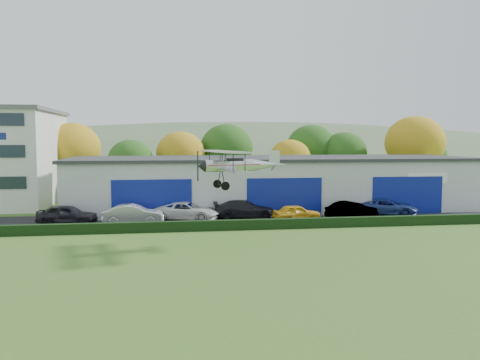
{
  "coord_description": "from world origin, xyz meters",
  "views": [
    {
      "loc": [
        -5.52,
        -22.11,
        7.2
      ],
      "look_at": [
        -0.54,
        12.26,
        4.29
      ],
      "focal_mm": 37.06,
      "sensor_mm": 36.0,
      "label": 1
    }
  ],
  "objects": [
    {
      "name": "car_0",
      "position": [
        -13.91,
        20.37,
        0.88
      ],
      "size": [
        5.09,
        2.51,
        1.67
      ],
      "primitive_type": "imported",
      "rotation": [
        0.0,
        0.0,
        1.46
      ],
      "color": "black",
      "rests_on": "apron"
    },
    {
      "name": "car_2",
      "position": [
        -3.95,
        21.35,
        0.83
      ],
      "size": [
        6.14,
        4.17,
        1.56
      ],
      "primitive_type": "imported",
      "rotation": [
        0.0,
        0.0,
        1.26
      ],
      "color": "silver",
      "rests_on": "apron"
    },
    {
      "name": "hangar",
      "position": [
        5.0,
        27.98,
        2.66
      ],
      "size": [
        40.6,
        12.6,
        5.3
      ],
      "color": "#B2B7BC",
      "rests_on": "ground"
    },
    {
      "name": "distant_hills",
      "position": [
        -4.38,
        140.0,
        -13.05
      ],
      "size": [
        430.0,
        196.0,
        56.0
      ],
      "color": "#4C6642",
      "rests_on": "ground"
    },
    {
      "name": "hedge",
      "position": [
        3.0,
        16.2,
        0.4
      ],
      "size": [
        46.0,
        0.6,
        0.8
      ],
      "primitive_type": "cube",
      "color": "black",
      "rests_on": "ground"
    },
    {
      "name": "apron",
      "position": [
        3.0,
        21.0,
        0.03
      ],
      "size": [
        48.0,
        9.0,
        0.05
      ],
      "primitive_type": "cube",
      "color": "black",
      "rests_on": "ground"
    },
    {
      "name": "biplane",
      "position": [
        -1.04,
        10.71,
        5.5
      ],
      "size": [
        6.02,
        6.84,
        2.55
      ],
      "rotation": [
        0.0,
        0.0,
        0.24
      ],
      "color": "silver"
    },
    {
      "name": "car_1",
      "position": [
        -8.47,
        19.74,
        0.88
      ],
      "size": [
        5.07,
        1.9,
        1.65
      ],
      "primitive_type": "imported",
      "rotation": [
        0.0,
        0.0,
        1.54
      ],
      "color": "silver",
      "rests_on": "apron"
    },
    {
      "name": "ground",
      "position": [
        0.0,
        0.0,
        0.0
      ],
      "size": [
        300.0,
        300.0,
        0.0
      ],
      "primitive_type": "plane",
      "color": "#3E6921",
      "rests_on": "ground"
    },
    {
      "name": "car_4",
      "position": [
        5.48,
        19.36,
        0.76
      ],
      "size": [
        4.34,
        2.12,
        1.42
      ],
      "primitive_type": "imported",
      "rotation": [
        0.0,
        0.0,
        1.68
      ],
      "color": "gold",
      "rests_on": "apron"
    },
    {
      "name": "car_5",
      "position": [
        10.57,
        19.63,
        0.84
      ],
      "size": [
        5.11,
        3.28,
        1.59
      ],
      "primitive_type": "imported",
      "rotation": [
        0.0,
        0.0,
        1.93
      ],
      "color": "gray",
      "rests_on": "apron"
    },
    {
      "name": "car_3",
      "position": [
        1.2,
        21.64,
        0.86
      ],
      "size": [
        5.73,
        2.76,
        1.61
      ],
      "primitive_type": "imported",
      "rotation": [
        0.0,
        0.0,
        1.48
      ],
      "color": "black",
      "rests_on": "apron"
    },
    {
      "name": "car_6",
      "position": [
        14.72,
        21.35,
        0.81
      ],
      "size": [
        6.06,
        4.49,
        1.53
      ],
      "primitive_type": "imported",
      "rotation": [
        0.0,
        0.0,
        1.17
      ],
      "color": "navy",
      "rests_on": "apron"
    },
    {
      "name": "tree_belt",
      "position": [
        0.85,
        40.62,
        5.61
      ],
      "size": [
        75.7,
        13.22,
        10.12
      ],
      "color": "#3D2614",
      "rests_on": "ground"
    }
  ]
}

